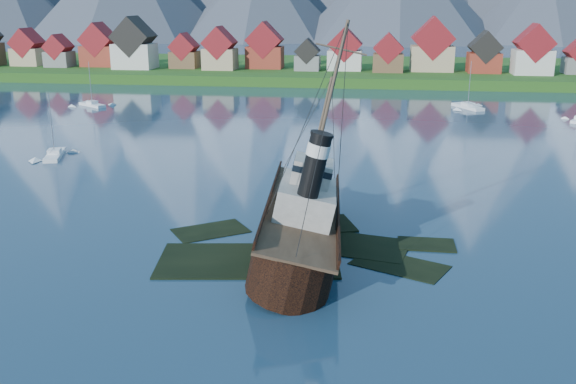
# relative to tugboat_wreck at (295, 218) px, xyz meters

# --- Properties ---
(ground) EXTENTS (1400.00, 1400.00, 0.00)m
(ground) POSITION_rel_tugboat_wreck_xyz_m (-1.08, -2.81, -3.17)
(ground) COLOR #1B364D
(ground) RESTS_ON ground
(shoal) EXTENTS (31.71, 21.24, 1.14)m
(shoal) POSITION_rel_tugboat_wreck_xyz_m (0.69, -0.65, -3.52)
(shoal) COLOR black
(shoal) RESTS_ON ground
(shore_bank) EXTENTS (600.00, 80.00, 3.20)m
(shore_bank) POSITION_rel_tugboat_wreck_xyz_m (-1.08, 167.19, -3.17)
(shore_bank) COLOR #1C4112
(shore_bank) RESTS_ON ground
(seawall) EXTENTS (600.00, 2.50, 2.00)m
(seawall) POSITION_rel_tugboat_wreck_xyz_m (-1.08, 129.19, -3.17)
(seawall) COLOR #3F3D38
(seawall) RESTS_ON ground
(town) EXTENTS (250.96, 16.69, 17.30)m
(town) POSITION_rel_tugboat_wreck_xyz_m (-34.20, 149.38, 5.81)
(town) COLOR maroon
(town) RESTS_ON ground
(tugboat_wreck) EXTENTS (7.42, 31.97, 25.33)m
(tugboat_wreck) POSITION_rel_tugboat_wreck_xyz_m (0.00, 0.00, 0.00)
(tugboat_wreck) COLOR black
(tugboat_wreck) RESTS_ON ground
(sailboat_a) EXTENTS (4.89, 9.26, 11.00)m
(sailboat_a) POSITION_rel_tugboat_wreck_xyz_m (-44.93, 34.48, -2.93)
(sailboat_a) COLOR white
(sailboat_a) RESTS_ON ground
(sailboat_c) EXTENTS (8.47, 6.72, 11.28)m
(sailboat_c) POSITION_rel_tugboat_wreck_xyz_m (-61.55, 85.91, -2.92)
(sailboat_c) COLOR white
(sailboat_c) RESTS_ON ground
(sailboat_e) EXTENTS (7.03, 10.09, 11.72)m
(sailboat_e) POSITION_rel_tugboat_wreck_xyz_m (29.80, 95.54, -2.92)
(sailboat_e) COLOR white
(sailboat_e) RESTS_ON ground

